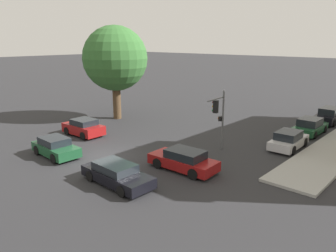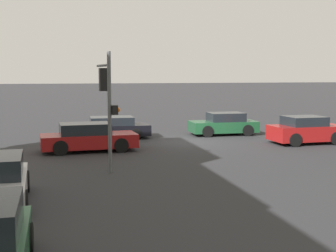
# 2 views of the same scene
# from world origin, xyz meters

# --- Properties ---
(ground_plane) EXTENTS (300.00, 300.00, 0.00)m
(ground_plane) POSITION_xyz_m (0.00, 0.00, 0.00)
(ground_plane) COLOR #28282B
(street_tree) EXTENTS (6.57, 6.57, 9.55)m
(street_tree) POSITION_xyz_m (-8.51, 8.30, 6.22)
(street_tree) COLOR #4C3823
(street_tree) RESTS_ON ground_plane
(traffic_signal) EXTENTS (0.67, 2.47, 4.53)m
(traffic_signal) POSITION_xyz_m (5.28, 6.57, 2.95)
(traffic_signal) COLOR #515456
(traffic_signal) RESTS_ON ground_plane
(crossing_car_0) EXTENTS (3.90, 2.09, 1.46)m
(crossing_car_0) POSITION_xyz_m (-5.73, 2.26, 0.70)
(crossing_car_0) COLOR maroon
(crossing_car_0) RESTS_ON ground_plane
(crossing_car_1) EXTENTS (4.06, 1.97, 1.35)m
(crossing_car_1) POSITION_xyz_m (-2.72, -2.10, 0.65)
(crossing_car_1) COLOR #194728
(crossing_car_1) RESTS_ON ground_plane
(crossing_car_2) EXTENTS (4.60, 2.11, 1.36)m
(crossing_car_2) POSITION_xyz_m (5.74, 2.03, 0.65)
(crossing_car_2) COLOR maroon
(crossing_car_2) RESTS_ON ground_plane
(crossing_car_3) EXTENTS (4.73, 2.01, 1.24)m
(crossing_car_3) POSITION_xyz_m (4.24, -2.19, 0.60)
(crossing_car_3) COLOR black
(crossing_car_3) RESTS_ON ground_plane
(parked_car_0) EXTENTS (1.96, 4.17, 1.39)m
(parked_car_0) POSITION_xyz_m (8.98, 10.71, 0.66)
(parked_car_0) COLOR #B7B7BC
(parked_car_0) RESTS_ON ground_plane
(parked_car_1) EXTENTS (1.97, 4.12, 1.43)m
(parked_car_1) POSITION_xyz_m (8.75, 15.92, 0.67)
(parked_car_1) COLOR #194728
(parked_car_1) RESTS_ON ground_plane
(parked_car_2) EXTENTS (1.87, 4.71, 1.58)m
(parked_car_2) POSITION_xyz_m (8.78, 21.38, 0.74)
(parked_car_2) COLOR black
(parked_car_2) RESTS_ON ground_plane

